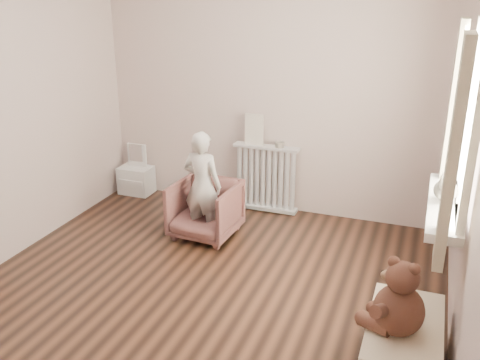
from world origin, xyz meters
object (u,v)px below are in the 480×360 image
(armchair, at_px, (205,210))
(radiator, at_px, (266,176))
(child, at_px, (202,185))
(plush_cat, at_px, (446,187))
(toy_bench, at_px, (402,349))
(teddy_bear, at_px, (401,289))
(toy_vanity, at_px, (136,170))

(armchair, bearing_deg, radiator, 68.66)
(child, relative_size, plush_cat, 4.02)
(radiator, relative_size, child, 0.70)
(child, xyz_separation_m, toy_bench, (1.89, -1.31, -0.33))
(toy_bench, bearing_deg, teddy_bear, -115.30)
(toy_bench, distance_m, plush_cat, 1.09)
(armchair, bearing_deg, toy_bench, -31.98)
(armchair, relative_size, child, 0.58)
(teddy_bear, bearing_deg, child, 164.06)
(radiator, distance_m, teddy_bear, 2.68)
(armchair, height_order, child, child)
(toy_bench, height_order, teddy_bear, teddy_bear)
(armchair, distance_m, child, 0.27)
(child, bearing_deg, plush_cat, 167.79)
(armchair, relative_size, plush_cat, 2.31)
(radiator, xyz_separation_m, plush_cat, (1.68, -1.38, 0.61))
(toy_vanity, xyz_separation_m, armchair, (1.18, -0.72, -0.01))
(toy_bench, bearing_deg, toy_vanity, 145.89)
(radiator, distance_m, plush_cat, 2.26)
(toy_vanity, distance_m, plush_cat, 3.56)
(toy_bench, bearing_deg, child, 145.43)
(child, bearing_deg, radiator, -109.96)
(radiator, distance_m, toy_bench, 2.62)
(radiator, height_order, plush_cat, plush_cat)
(toy_bench, relative_size, plush_cat, 3.21)
(radiator, height_order, armchair, radiator)
(radiator, distance_m, toy_vanity, 1.53)
(toy_vanity, bearing_deg, plush_cat, -22.81)
(teddy_bear, height_order, plush_cat, plush_cat)
(radiator, xyz_separation_m, toy_vanity, (-1.53, -0.03, -0.11))
(toy_vanity, relative_size, plush_cat, 2.23)
(toy_vanity, height_order, teddy_bear, teddy_bear)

